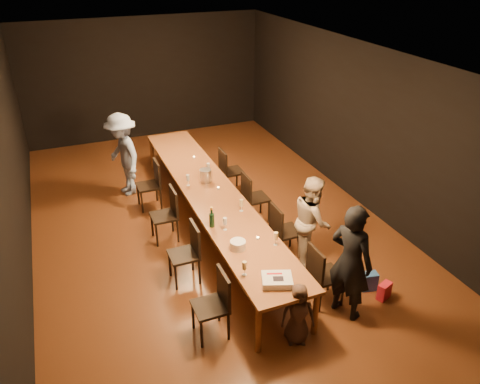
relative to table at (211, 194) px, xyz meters
name	(u,v)px	position (x,y,z in m)	size (l,w,h in m)	color
ground	(212,229)	(0.00, 0.00, -0.70)	(10.00, 10.00, 0.00)	#4E2313
room_shell	(208,118)	(0.00, 0.00, 1.38)	(6.04, 10.04, 3.02)	black
table	(211,194)	(0.00, 0.00, 0.00)	(0.90, 6.00, 0.75)	brown
chair_right_0	(326,274)	(0.85, -2.40, -0.24)	(0.42, 0.42, 0.93)	black
chair_right_1	(286,231)	(0.85, -1.20, -0.24)	(0.42, 0.42, 0.93)	black
chair_right_2	(256,197)	(0.85, 0.00, -0.24)	(0.42, 0.42, 0.93)	black
chair_right_3	(232,171)	(0.85, 1.20, -0.24)	(0.42, 0.42, 0.93)	black
chair_left_0	(210,306)	(-0.85, -2.40, -0.24)	(0.42, 0.42, 0.93)	black
chair_left_1	(184,254)	(-0.85, -1.20, -0.24)	(0.42, 0.42, 0.93)	black
chair_left_2	(164,215)	(-0.85, 0.00, -0.24)	(0.42, 0.42, 0.93)	black
chair_left_3	(148,185)	(-0.85, 1.20, -0.24)	(0.42, 0.42, 0.93)	black
woman_birthday	(351,262)	(1.00, -2.70, 0.14)	(0.61, 0.40, 1.69)	black
woman_tan	(312,220)	(1.15, -1.45, 0.03)	(0.72, 0.56, 1.47)	#CBB298
man_blue	(123,155)	(-1.15, 1.95, 0.14)	(1.08, 0.62, 1.68)	#8AA3D6
child	(298,314)	(0.13, -2.91, -0.27)	(0.42, 0.28, 0.87)	#453026
gift_bag_red	(384,291)	(1.67, -2.68, -0.57)	(0.21, 0.12, 0.25)	red
gift_bag_blue	(369,281)	(1.59, -2.43, -0.56)	(0.22, 0.15, 0.28)	#2A5CB6
birthday_cake	(277,280)	(-0.03, -2.62, 0.09)	(0.46, 0.42, 0.09)	white
plate_stack	(238,245)	(-0.20, -1.74, 0.11)	(0.22, 0.22, 0.12)	white
champagne_bottle	(212,217)	(-0.35, -1.06, 0.22)	(0.08, 0.08, 0.33)	black
ice_bucket	(206,176)	(0.04, 0.40, 0.17)	(0.21, 0.21, 0.23)	#B0B0B4
wineglass_0	(244,268)	(-0.35, -2.32, 0.15)	(0.06, 0.06, 0.21)	beige
wineglass_1	(276,239)	(0.32, -1.86, 0.15)	(0.06, 0.06, 0.21)	beige
wineglass_2	(225,224)	(-0.20, -1.22, 0.15)	(0.06, 0.06, 0.21)	silver
wineglass_3	(241,205)	(0.23, -0.80, 0.15)	(0.06, 0.06, 0.21)	beige
wineglass_4	(188,180)	(-0.29, 0.37, 0.15)	(0.06, 0.06, 0.21)	silver
wineglass_5	(208,168)	(0.19, 0.70, 0.15)	(0.06, 0.06, 0.21)	silver
tealight_near	(258,238)	(0.15, -1.63, 0.06)	(0.05, 0.05, 0.03)	#B2B7B2
tealight_mid	(218,188)	(0.15, 0.05, 0.06)	(0.05, 0.05, 0.03)	#B2B7B2
tealight_far	(194,157)	(0.15, 1.46, 0.06)	(0.05, 0.05, 0.03)	#B2B7B2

